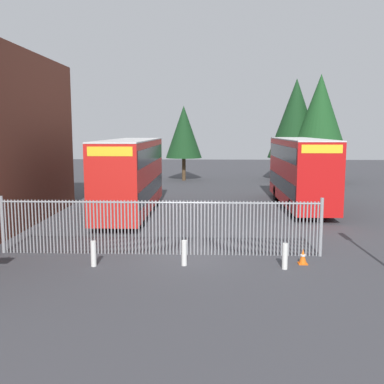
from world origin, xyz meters
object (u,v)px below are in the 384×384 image
(bollard_near_left, at_px, (93,254))
(bollard_near_right, at_px, (285,256))
(bollard_center_front, at_px, (184,253))
(traffic_cone_by_gate, at_px, (303,257))
(double_decker_bus_near_gate, at_px, (131,174))
(double_decker_bus_behind_fence_left, at_px, (301,170))

(bollard_near_left, height_order, bollard_near_right, same)
(bollard_center_front, bearing_deg, traffic_cone_by_gate, 4.62)
(double_decker_bus_near_gate, xyz_separation_m, traffic_cone_by_gate, (8.15, -9.62, -2.13))
(double_decker_bus_behind_fence_left, height_order, traffic_cone_by_gate, double_decker_bus_behind_fence_left)
(double_decker_bus_near_gate, height_order, bollard_near_left, double_decker_bus_near_gate)
(bollard_near_left, bearing_deg, double_decker_bus_near_gate, 92.10)
(bollard_near_left, height_order, traffic_cone_by_gate, bollard_near_left)
(bollard_near_left, relative_size, traffic_cone_by_gate, 1.61)
(double_decker_bus_near_gate, relative_size, traffic_cone_by_gate, 18.32)
(double_decker_bus_near_gate, distance_m, traffic_cone_by_gate, 12.79)
(double_decker_bus_behind_fence_left, bearing_deg, traffic_cone_by_gate, -100.37)
(double_decker_bus_behind_fence_left, distance_m, bollard_center_front, 14.81)
(double_decker_bus_near_gate, relative_size, double_decker_bus_behind_fence_left, 1.00)
(double_decker_bus_behind_fence_left, distance_m, bollard_near_left, 16.78)
(bollard_near_left, xyz_separation_m, bollard_near_right, (7.00, -0.06, 0.00))
(double_decker_bus_near_gate, height_order, double_decker_bus_behind_fence_left, same)
(double_decker_bus_behind_fence_left, xyz_separation_m, traffic_cone_by_gate, (-2.32, -12.67, -2.13))
(double_decker_bus_behind_fence_left, relative_size, traffic_cone_by_gate, 18.32)
(bollard_near_left, xyz_separation_m, traffic_cone_by_gate, (7.77, 0.59, -0.19))
(bollard_near_right, bearing_deg, bollard_near_left, 179.53)
(bollard_near_left, relative_size, bollard_center_front, 1.00)
(bollard_center_front, xyz_separation_m, bollard_near_right, (3.66, -0.29, 0.00))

